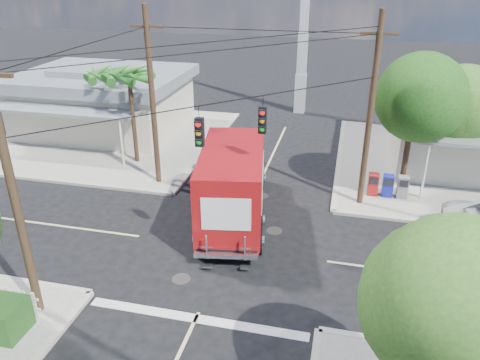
% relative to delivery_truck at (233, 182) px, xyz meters
% --- Properties ---
extents(ground, '(120.00, 120.00, 0.00)m').
position_rel_delivery_truck_xyz_m(ground, '(0.43, -2.54, -1.83)').
color(ground, black).
rests_on(ground, ground).
extents(sidewalk_ne, '(14.12, 14.12, 0.14)m').
position_rel_delivery_truck_xyz_m(sidewalk_ne, '(11.30, 8.34, -1.76)').
color(sidewalk_ne, gray).
rests_on(sidewalk_ne, ground).
extents(sidewalk_nw, '(14.12, 14.12, 0.14)m').
position_rel_delivery_truck_xyz_m(sidewalk_nw, '(-10.45, 8.34, -1.76)').
color(sidewalk_nw, gray).
rests_on(sidewalk_nw, ground).
extents(road_markings, '(32.00, 32.00, 0.01)m').
position_rel_delivery_truck_xyz_m(road_markings, '(0.43, -4.01, -1.83)').
color(road_markings, beige).
rests_on(road_markings, ground).
extents(building_nw, '(10.80, 10.20, 4.30)m').
position_rel_delivery_truck_xyz_m(building_nw, '(-11.57, 9.93, 0.39)').
color(building_nw, beige).
rests_on(building_nw, sidewalk_nw).
extents(radio_tower, '(0.80, 0.80, 17.00)m').
position_rel_delivery_truck_xyz_m(radio_tower, '(0.93, 17.46, 3.81)').
color(radio_tower, silver).
rests_on(radio_tower, ground).
extents(tree_ne_front, '(4.21, 4.14, 6.66)m').
position_rel_delivery_truck_xyz_m(tree_ne_front, '(7.63, 4.22, 2.94)').
color(tree_ne_front, '#422D1C').
rests_on(tree_ne_front, sidewalk_ne).
extents(tree_ne_back, '(3.77, 3.66, 5.82)m').
position_rel_delivery_truck_xyz_m(tree_ne_back, '(10.23, 6.42, 2.36)').
color(tree_ne_back, '#422D1C').
rests_on(tree_ne_back, sidewalk_ne).
extents(tree_se, '(3.67, 3.54, 5.62)m').
position_rel_delivery_truck_xyz_m(tree_se, '(7.43, -9.78, 2.21)').
color(tree_se, '#422D1C').
rests_on(tree_se, sidewalk_se).
extents(palm_nw_front, '(3.01, 3.08, 5.59)m').
position_rel_delivery_truck_xyz_m(palm_nw_front, '(-7.07, 4.96, 3.21)').
color(palm_nw_front, '#422D1C').
rests_on(palm_nw_front, sidewalk_nw).
extents(palm_nw_back, '(3.01, 3.08, 5.19)m').
position_rel_delivery_truck_xyz_m(palm_nw_back, '(-9.07, 6.46, 2.84)').
color(palm_nw_back, '#422D1C').
rests_on(palm_nw_back, sidewalk_nw).
extents(utility_poles, '(12.00, 10.68, 9.00)m').
position_rel_delivery_truck_xyz_m(utility_poles, '(-1.16, -0.93, 2.84)').
color(utility_poles, '#473321').
rests_on(utility_poles, ground).
extents(vending_boxes, '(1.90, 0.50, 1.10)m').
position_rel_delivery_truck_xyz_m(vending_boxes, '(6.93, 3.66, -1.14)').
color(vending_boxes, '#A81716').
rests_on(vending_boxes, sidewalk_ne).
extents(delivery_truck, '(3.89, 8.62, 3.60)m').
position_rel_delivery_truck_xyz_m(delivery_truck, '(0.00, 0.00, 0.00)').
color(delivery_truck, black).
rests_on(delivery_truck, ground).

